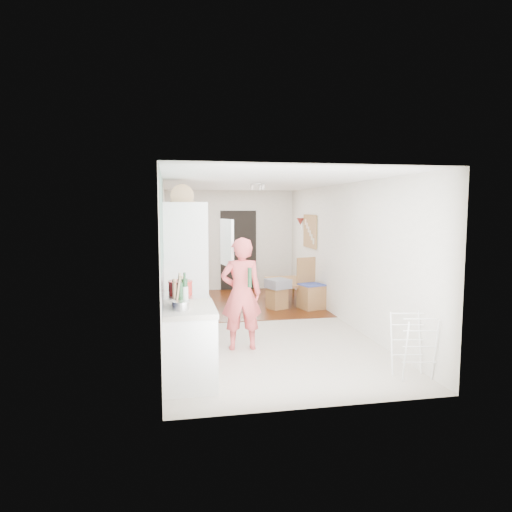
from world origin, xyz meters
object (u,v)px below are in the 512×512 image
object	(u,v)px
person	(241,284)
drying_rack	(413,346)
dining_table	(290,293)
dining_chair	(311,284)
stool	(277,298)

from	to	relation	value
person	drying_rack	xyz separation A→B (m)	(1.87, -1.53, -0.58)
dining_table	drying_rack	xyz separation A→B (m)	(0.30, -4.61, 0.19)
person	dining_chair	xyz separation A→B (m)	(1.82, 2.35, -0.45)
dining_chair	drying_rack	xyz separation A→B (m)	(0.05, -3.88, -0.13)
dining_table	stool	bearing A→B (deg)	139.67
dining_table	dining_chair	distance (m)	0.84
dining_table	dining_chair	size ratio (longest dim) A/B	1.12
person	stool	xyz separation A→B (m)	(1.13, 2.49, -0.75)
dining_table	drying_rack	bearing A→B (deg)	179.92
dining_chair	drying_rack	bearing A→B (deg)	-104.67
person	dining_chair	world-z (taller)	person
dining_table	stool	world-z (taller)	stool
dining_chair	stool	world-z (taller)	dining_chair
person	dining_table	bearing A→B (deg)	-114.07
person	dining_chair	bearing A→B (deg)	-124.82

